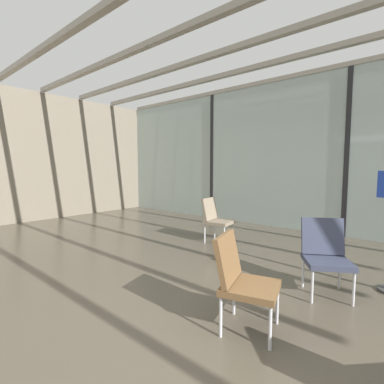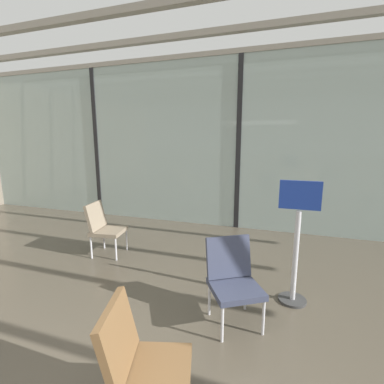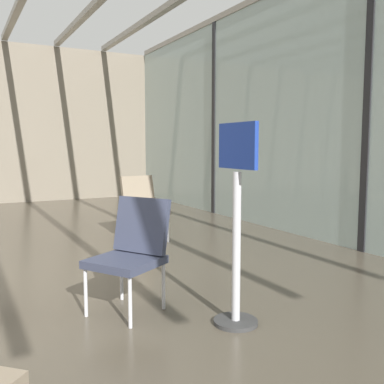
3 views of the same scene
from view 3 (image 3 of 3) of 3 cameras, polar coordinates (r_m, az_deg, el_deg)
The scene contains 6 objects.
glass_curtain_wall at distance 5.67m, azimuth 22.12°, elevation 10.54°, with size 14.00×0.08×3.53m, color #A3B7B2.
window_mullion_0 at distance 8.35m, azimuth 3.10°, elevation 9.39°, with size 0.10×0.12×3.53m, color black.
window_mullion_1 at distance 5.67m, azimuth 22.12°, elevation 10.54°, with size 0.10×0.12×3.53m, color black.
lounge_chair_0 at distance 3.46m, azimuth -7.80°, elevation -7.16°, with size 0.68×0.70×0.87m.
lounge_chair_1 at distance 5.95m, azimuth -6.42°, elevation -1.59°, with size 0.59×0.55×0.87m.
info_sign at distance 3.12m, azimuth 5.82°, elevation -5.12°, with size 0.44×0.32×1.44m.
Camera 3 is at (3.63, 0.88, 1.28)m, focal length 41.00 mm.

